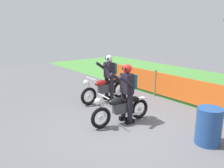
# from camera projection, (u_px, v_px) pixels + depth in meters

# --- Properties ---
(ground) EXTENTS (24.00, 24.00, 0.02)m
(ground) POSITION_uv_depth(u_px,v_px,m) (125.00, 126.00, 6.40)
(ground) COLOR #5B5B60
(barrier_fence) EXTENTS (8.61, 0.08, 1.05)m
(barrier_fence) POSITION_uv_depth(u_px,v_px,m) (186.00, 90.00, 7.93)
(barrier_fence) COLOR #997547
(barrier_fence) RESTS_ON ground
(motorcycle_lead) EXTENTS (0.59, 2.01, 0.95)m
(motorcycle_lead) POSITION_uv_depth(u_px,v_px,m) (105.00, 89.00, 8.38)
(motorcycle_lead) COLOR black
(motorcycle_lead) RESTS_ON ground
(motorcycle_trailing) EXTENTS (0.56, 1.91, 0.91)m
(motorcycle_trailing) POSITION_uv_depth(u_px,v_px,m) (121.00, 109.00, 6.47)
(motorcycle_trailing) COLOR black
(motorcycle_trailing) RESTS_ON ground
(rider_lead) EXTENTS (0.54, 0.67, 1.69)m
(rider_lead) POSITION_uv_depth(u_px,v_px,m) (109.00, 75.00, 8.39)
(rider_lead) COLOR black
(rider_lead) RESTS_ON ground
(rider_trailing) EXTENTS (0.59, 0.71, 1.69)m
(rider_trailing) POSITION_uv_depth(u_px,v_px,m) (127.00, 90.00, 6.45)
(rider_trailing) COLOR black
(rider_trailing) RESTS_ON ground
(oil_drum) EXTENTS (0.58, 0.58, 0.88)m
(oil_drum) POSITION_uv_depth(u_px,v_px,m) (209.00, 126.00, 5.33)
(oil_drum) COLOR navy
(oil_drum) RESTS_ON ground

